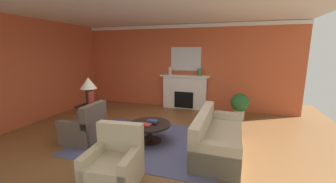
% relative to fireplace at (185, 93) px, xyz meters
% --- Properties ---
extents(ground_plane, '(9.83, 9.83, 0.00)m').
position_rel_fireplace_xyz_m(ground_plane, '(-0.19, -2.98, -0.59)').
color(ground_plane, brown).
extents(wall_fireplace, '(8.16, 0.12, 3.08)m').
position_rel_fireplace_xyz_m(wall_fireplace, '(-0.19, 0.21, 0.94)').
color(wall_fireplace, '#C65633').
rests_on(wall_fireplace, ground_plane).
extents(wall_window, '(0.12, 6.85, 3.08)m').
position_rel_fireplace_xyz_m(wall_window, '(-4.03, -2.68, 0.94)').
color(wall_window, '#C65633').
rests_on(wall_window, ground_plane).
extents(ceiling_panel, '(8.16, 6.85, 0.06)m').
position_rel_fireplace_xyz_m(ceiling_panel, '(-0.19, -2.68, 2.51)').
color(ceiling_panel, white).
extents(crown_moulding, '(8.16, 0.08, 0.12)m').
position_rel_fireplace_xyz_m(crown_moulding, '(-0.19, 0.13, 2.40)').
color(crown_moulding, white).
extents(area_rug, '(3.36, 2.54, 0.01)m').
position_rel_fireplace_xyz_m(area_rug, '(-0.13, -3.09, -0.59)').
color(area_rug, '#4C517A').
rests_on(area_rug, ground_plane).
extents(fireplace, '(1.80, 0.35, 1.26)m').
position_rel_fireplace_xyz_m(fireplace, '(0.00, 0.00, 0.00)').
color(fireplace, white).
rests_on(fireplace, ground_plane).
extents(mantel_mirror, '(1.12, 0.04, 0.85)m').
position_rel_fireplace_xyz_m(mantel_mirror, '(-0.00, 0.12, 1.24)').
color(mantel_mirror, silver).
extents(sofa, '(0.95, 2.12, 0.85)m').
position_rel_fireplace_xyz_m(sofa, '(1.44, -3.11, -0.30)').
color(sofa, '#BCB299').
rests_on(sofa, ground_plane).
extents(armchair_near_window, '(0.81, 0.81, 0.95)m').
position_rel_fireplace_xyz_m(armchair_near_window, '(-1.61, -3.54, -0.29)').
color(armchair_near_window, brown).
rests_on(armchair_near_window, ground_plane).
extents(armchair_facing_fireplace, '(0.88, 0.88, 0.95)m').
position_rel_fireplace_xyz_m(armchair_facing_fireplace, '(-0.07, -4.73, -0.29)').
color(armchair_facing_fireplace, '#C1B293').
rests_on(armchair_facing_fireplace, ground_plane).
extents(coffee_table, '(1.00, 1.00, 0.45)m').
position_rel_fireplace_xyz_m(coffee_table, '(-0.13, -3.09, -0.26)').
color(coffee_table, black).
rests_on(coffee_table, ground_plane).
extents(side_table, '(0.56, 0.56, 0.70)m').
position_rel_fireplace_xyz_m(side_table, '(-1.96, -2.85, -0.19)').
color(side_table, black).
rests_on(side_table, ground_plane).
extents(table_lamp, '(0.44, 0.44, 0.75)m').
position_rel_fireplace_xyz_m(table_lamp, '(-1.96, -2.85, 0.63)').
color(table_lamp, black).
rests_on(table_lamp, side_table).
extents(vase_mantel_left, '(0.11, 0.11, 0.29)m').
position_rel_fireplace_xyz_m(vase_mantel_left, '(-0.55, -0.05, 0.81)').
color(vase_mantel_left, beige).
rests_on(vase_mantel_left, fireplace).
extents(vase_mantel_right, '(0.15, 0.15, 0.25)m').
position_rel_fireplace_xyz_m(vase_mantel_right, '(0.55, -0.05, 0.79)').
color(vase_mantel_right, '#33703D').
rests_on(vase_mantel_right, fireplace).
extents(vase_on_side_table, '(0.16, 0.16, 0.41)m').
position_rel_fireplace_xyz_m(vase_on_side_table, '(-1.81, -2.97, 0.31)').
color(vase_on_side_table, '#9E3328').
rests_on(vase_on_side_table, side_table).
extents(book_red_cover, '(0.24, 0.21, 0.04)m').
position_rel_fireplace_xyz_m(book_red_cover, '(-0.15, -3.24, -0.12)').
color(book_red_cover, maroon).
rests_on(book_red_cover, coffee_table).
extents(book_art_folio, '(0.25, 0.16, 0.05)m').
position_rel_fireplace_xyz_m(book_art_folio, '(-0.05, -3.08, -0.08)').
color(book_art_folio, navy).
rests_on(book_art_folio, coffee_table).
extents(potted_plant, '(0.56, 0.56, 0.83)m').
position_rel_fireplace_xyz_m(potted_plant, '(1.94, -0.73, -0.10)').
color(potted_plant, '#BCB29E').
rests_on(potted_plant, ground_plane).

